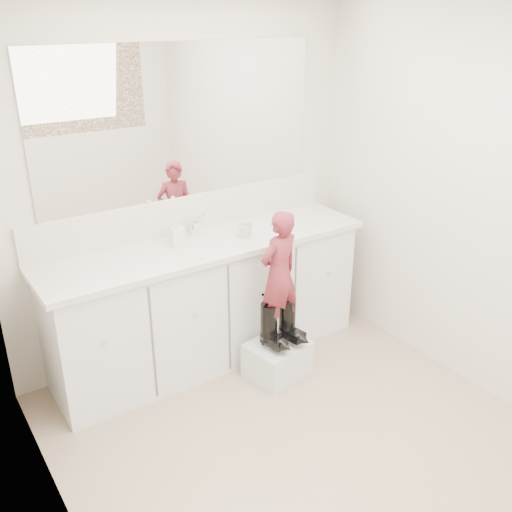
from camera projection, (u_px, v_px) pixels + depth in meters
floor at (318, 454)px, 3.24m from camera, size 3.00×3.00×0.00m
wall_back at (185, 187)px, 3.90m from camera, size 2.60×0.00×2.60m
wall_left at (58, 342)px, 2.09m from camera, size 0.00×3.00×3.00m
wall_right at (494, 212)px, 3.42m from camera, size 0.00×3.00×3.00m
vanity_cabinet at (209, 303)px, 4.00m from camera, size 2.20×0.55×0.85m
countertop at (207, 245)px, 3.81m from camera, size 2.28×0.58×0.04m
backsplash at (187, 213)px, 3.96m from camera, size 2.28×0.03×0.25m
mirror at (182, 122)px, 3.71m from camera, size 2.00×0.02×1.00m
faucet at (195, 228)px, 3.91m from camera, size 0.08×0.08×0.10m
cup at (245, 231)px, 3.87m from camera, size 0.11×0.11×0.09m
soap_bottle at (177, 231)px, 3.72m from camera, size 0.09×0.10×0.19m
step_stool at (277, 359)px, 3.89m from camera, size 0.44×0.39×0.25m
boot_left at (269, 326)px, 3.74m from camera, size 0.15×0.23×0.32m
boot_right at (287, 320)px, 3.81m from camera, size 0.15×0.23×0.32m
toddler at (279, 274)px, 3.63m from camera, size 0.34×0.25×0.84m
toothbrush at (288, 253)px, 3.62m from camera, size 0.14×0.04×0.06m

